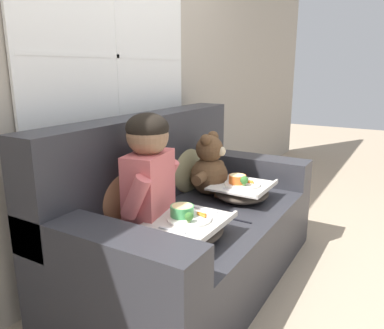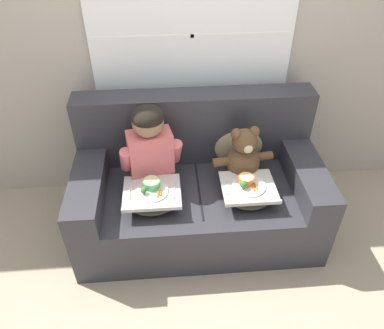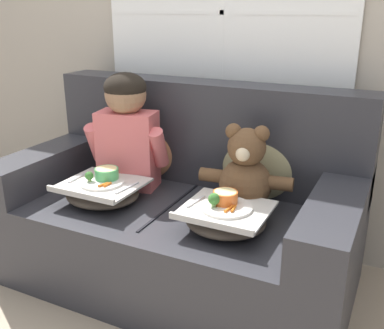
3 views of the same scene
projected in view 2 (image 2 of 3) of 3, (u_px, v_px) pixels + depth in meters
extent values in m
plane|color=tan|center=(198.00, 226.00, 3.04)|extent=(14.00, 14.00, 0.00)
cube|color=#A89E8E|center=(192.00, 41.00, 2.71)|extent=(8.00, 0.05, 2.60)
cube|color=white|center=(192.00, 35.00, 2.64)|extent=(1.46, 0.02, 1.07)
cube|color=black|center=(192.00, 35.00, 2.65)|extent=(1.41, 0.01, 1.02)
cube|color=white|center=(192.00, 36.00, 2.64)|extent=(0.02, 0.02, 1.02)
cube|color=white|center=(192.00, 36.00, 2.64)|extent=(1.41, 0.02, 0.02)
cube|color=#2D2D33|center=(198.00, 206.00, 2.91)|extent=(1.78, 0.94, 0.45)
cube|color=#2D2D33|center=(194.00, 126.00, 2.87)|extent=(1.78, 0.22, 0.56)
cube|color=#2D2D33|center=(89.00, 181.00, 2.66)|extent=(0.22, 0.94, 0.19)
cube|color=#2D2D33|center=(304.00, 169.00, 2.76)|extent=(0.22, 0.94, 0.19)
cube|color=black|center=(199.00, 186.00, 2.75)|extent=(0.01, 0.68, 0.01)
ellipsoid|color=#B2754C|center=(151.00, 144.00, 2.85)|extent=(0.40, 0.19, 0.41)
ellipsoid|color=tan|center=(238.00, 140.00, 2.89)|extent=(0.41, 0.20, 0.43)
cube|color=#DB6666|center=(151.00, 158.00, 2.68)|extent=(0.34, 0.23, 0.42)
sphere|color=#936B4C|center=(148.00, 122.00, 2.50)|extent=(0.22, 0.22, 0.22)
ellipsoid|color=black|center=(147.00, 117.00, 2.47)|extent=(0.22, 0.22, 0.15)
cylinder|color=#DB6666|center=(126.00, 160.00, 2.61)|extent=(0.11, 0.18, 0.23)
cylinder|color=#DB6666|center=(176.00, 151.00, 2.69)|extent=(0.11, 0.18, 0.23)
sphere|color=brown|center=(242.00, 162.00, 2.78)|extent=(0.26, 0.26, 0.26)
sphere|color=brown|center=(245.00, 141.00, 2.66)|extent=(0.18, 0.18, 0.18)
sphere|color=brown|center=(236.00, 134.00, 2.60)|extent=(0.08, 0.08, 0.08)
sphere|color=brown|center=(254.00, 132.00, 2.63)|extent=(0.08, 0.08, 0.08)
sphere|color=beige|center=(248.00, 149.00, 2.60)|extent=(0.07, 0.07, 0.07)
sphere|color=black|center=(249.00, 150.00, 2.59)|extent=(0.02, 0.02, 0.02)
cylinder|color=brown|center=(221.00, 162.00, 2.73)|extent=(0.14, 0.08, 0.07)
cylinder|color=brown|center=(264.00, 156.00, 2.79)|extent=(0.14, 0.08, 0.07)
cylinder|color=brown|center=(239.00, 184.00, 2.73)|extent=(0.08, 0.12, 0.07)
cylinder|color=brown|center=(254.00, 181.00, 2.75)|extent=(0.08, 0.12, 0.07)
ellipsoid|color=#473D33|center=(152.00, 198.00, 2.59)|extent=(0.38, 0.34, 0.09)
cube|color=beige|center=(152.00, 192.00, 2.56)|extent=(0.40, 0.35, 0.01)
cube|color=beige|center=(152.00, 208.00, 2.42)|extent=(0.40, 0.02, 0.02)
cylinder|color=white|center=(152.00, 191.00, 2.56)|extent=(0.22, 0.22, 0.01)
cylinder|color=#4CAD60|center=(152.00, 183.00, 2.57)|extent=(0.12, 0.12, 0.05)
cylinder|color=#E5D189|center=(151.00, 181.00, 2.55)|extent=(0.11, 0.11, 0.01)
sphere|color=#38702D|center=(144.00, 191.00, 2.51)|extent=(0.04, 0.04, 0.04)
cylinder|color=#7A9E56|center=(144.00, 193.00, 2.52)|extent=(0.02, 0.02, 0.02)
cylinder|color=orange|center=(158.00, 194.00, 2.51)|extent=(0.03, 0.06, 0.01)
cylinder|color=orange|center=(161.00, 193.00, 2.52)|extent=(0.02, 0.05, 0.01)
cube|color=silver|center=(129.00, 193.00, 2.55)|extent=(0.02, 0.14, 0.01)
cube|color=silver|center=(174.00, 190.00, 2.57)|extent=(0.03, 0.17, 0.01)
ellipsoid|color=#473D33|center=(248.00, 192.00, 2.64)|extent=(0.36, 0.34, 0.09)
cube|color=beige|center=(249.00, 187.00, 2.61)|extent=(0.38, 0.36, 0.01)
cube|color=beige|center=(254.00, 203.00, 2.46)|extent=(0.38, 0.02, 0.02)
cylinder|color=white|center=(249.00, 186.00, 2.60)|extent=(0.23, 0.23, 0.01)
cylinder|color=orange|center=(246.00, 180.00, 2.60)|extent=(0.11, 0.11, 0.05)
cylinder|color=#E5D189|center=(246.00, 177.00, 2.58)|extent=(0.10, 0.10, 0.01)
sphere|color=#38702D|center=(244.00, 184.00, 2.54)|extent=(0.05, 0.05, 0.05)
cylinder|color=#7A9E56|center=(243.00, 187.00, 2.56)|extent=(0.02, 0.02, 0.02)
cylinder|color=orange|center=(254.00, 188.00, 2.56)|extent=(0.02, 0.07, 0.01)
cylinder|color=orange|center=(256.00, 187.00, 2.57)|extent=(0.02, 0.06, 0.01)
cube|color=silver|center=(228.00, 187.00, 2.59)|extent=(0.03, 0.14, 0.01)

